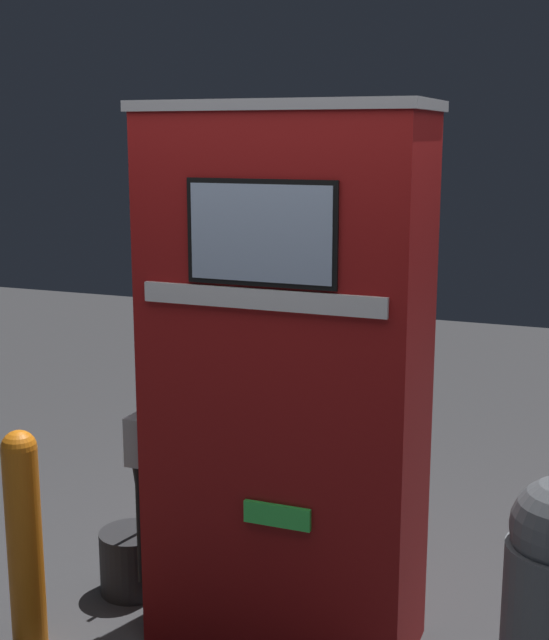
% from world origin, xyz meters
% --- Properties ---
extents(gas_pump, '(1.18, 0.54, 2.20)m').
position_xyz_m(gas_pump, '(-0.00, 0.25, 1.10)').
color(gas_pump, maroon).
rests_on(gas_pump, ground_plane).
extents(safety_bollard, '(0.14, 0.14, 0.93)m').
position_xyz_m(safety_bollard, '(-0.95, -0.21, 0.49)').
color(safety_bollard, orange).
rests_on(safety_bollard, ground_plane).
extents(squeegee_bucket, '(0.30, 0.30, 0.65)m').
position_xyz_m(squeegee_bucket, '(-0.79, 0.36, 0.15)').
color(squeegee_bucket, '#262628').
rests_on(squeegee_bucket, ground_plane).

